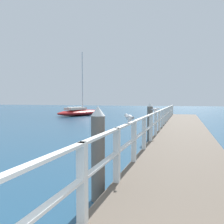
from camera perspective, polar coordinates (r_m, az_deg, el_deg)
The scene contains 7 objects.
pier_deck at distance 13.73m, azimuth 17.86°, elevation -4.81°, with size 2.62×26.73×0.40m, color brown.
pier_railing at distance 13.70m, azimuth 12.76°, elevation -1.09°, with size 0.12×25.25×1.09m.
dock_piling_near at distance 4.57m, azimuth -3.61°, elevation -10.50°, with size 0.29×0.29×1.93m.
dock_piling_far at distance 11.38m, azimuth 9.72°, elevation -2.39°, with size 0.29×0.29×1.93m.
seagull_foreground at distance 5.38m, azimuth 4.37°, elevation -1.39°, with size 0.33×0.40×0.21m.
seagull_background at distance 10.25m, azimuth 11.02°, elevation 0.67°, with size 0.35×0.38×0.21m.
boat_1 at distance 29.78m, azimuth -8.19°, elevation -0.04°, with size 4.96×7.93×8.43m.
Camera 1 is at (0.04, -0.24, 2.04)m, focal length 35.53 mm.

